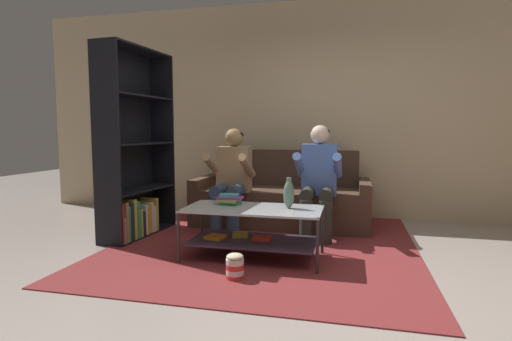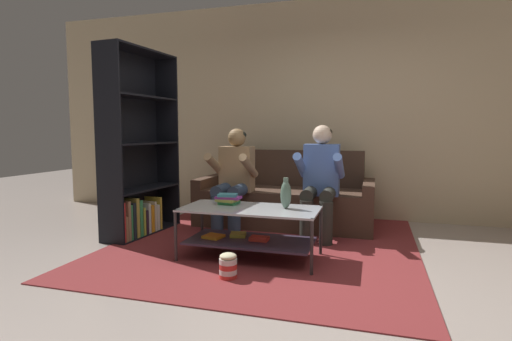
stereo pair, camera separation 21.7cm
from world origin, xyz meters
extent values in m
plane|color=#AA9C92|center=(0.00, 0.00, 0.00)|extent=(16.80, 16.80, 0.00)
cube|color=#CFB78F|center=(0.00, 2.46, 1.45)|extent=(8.40, 0.12, 2.90)
cube|color=#4A3327|center=(-0.47, 1.77, 0.23)|extent=(1.87, 0.88, 0.46)
cube|color=#3F2C21|center=(-0.47, 2.12, 0.69)|extent=(1.87, 0.18, 0.46)
cube|color=#4A3327|center=(-1.47, 1.77, 0.29)|extent=(0.13, 0.88, 0.58)
cube|color=#4A3327|center=(0.53, 1.77, 0.29)|extent=(0.13, 0.88, 0.58)
cylinder|color=#324258|center=(-1.07, 1.02, 0.23)|extent=(0.14, 0.14, 0.46)
cylinder|color=#324258|center=(-0.87, 1.02, 0.23)|extent=(0.14, 0.14, 0.46)
cylinder|color=#324258|center=(-1.07, 1.20, 0.50)|extent=(0.14, 0.42, 0.14)
cylinder|color=#324258|center=(-0.87, 1.20, 0.50)|extent=(0.14, 0.42, 0.14)
cube|color=#9F7D56|center=(-0.97, 1.41, 0.72)|extent=(0.38, 0.22, 0.53)
cylinder|color=#9F7D56|center=(-1.17, 1.23, 0.78)|extent=(0.09, 0.49, 0.31)
cylinder|color=#9F7D56|center=(-0.77, 1.23, 0.78)|extent=(0.09, 0.49, 0.31)
sphere|color=#947148|center=(-0.97, 1.41, 1.09)|extent=(0.21, 0.21, 0.21)
ellipsoid|color=black|center=(-0.97, 1.43, 1.12)|extent=(0.21, 0.21, 0.13)
cylinder|color=#2D2F28|center=(-0.07, 1.02, 0.23)|extent=(0.14, 0.14, 0.46)
cylinder|color=#2D2F28|center=(0.13, 1.02, 0.23)|extent=(0.14, 0.14, 0.46)
cylinder|color=#2D2F28|center=(-0.07, 1.20, 0.50)|extent=(0.14, 0.42, 0.14)
cylinder|color=#2D2F28|center=(0.13, 1.20, 0.50)|extent=(0.14, 0.42, 0.14)
cube|color=#5170B4|center=(0.03, 1.41, 0.74)|extent=(0.38, 0.22, 0.57)
cylinder|color=#5170B4|center=(-0.18, 1.23, 0.80)|extent=(0.09, 0.49, 0.31)
cylinder|color=#5170B4|center=(0.23, 1.23, 0.80)|extent=(0.09, 0.49, 0.31)
sphere|color=beige|center=(0.03, 1.41, 1.13)|extent=(0.21, 0.21, 0.21)
ellipsoid|color=black|center=(0.03, 1.43, 1.15)|extent=(0.21, 0.21, 0.13)
cube|color=#B5BABE|center=(-0.49, 0.39, 0.46)|extent=(1.24, 0.59, 0.02)
cube|color=#392D42|center=(-0.49, 0.39, 0.17)|extent=(1.14, 0.55, 0.02)
cylinder|color=#332E2E|center=(-1.10, 0.11, 0.24)|extent=(0.03, 0.03, 0.47)
cylinder|color=#332E2E|center=(0.12, 0.11, 0.24)|extent=(0.03, 0.03, 0.47)
cylinder|color=#332E2E|center=(-1.10, 0.68, 0.24)|extent=(0.03, 0.03, 0.47)
cylinder|color=#332E2E|center=(0.12, 0.68, 0.24)|extent=(0.03, 0.03, 0.47)
cube|color=orange|center=(-0.84, 0.37, 0.19)|extent=(0.20, 0.19, 0.03)
cube|color=#ACAB35|center=(-0.63, 0.48, 0.19)|extent=(0.17, 0.17, 0.03)
cube|color=red|center=(-0.40, 0.40, 0.19)|extent=(0.17, 0.12, 0.03)
cube|color=maroon|center=(-0.48, 0.98, 0.01)|extent=(3.00, 3.37, 0.01)
cube|color=#804E52|center=(-0.48, 0.98, 0.01)|extent=(1.65, 1.86, 0.00)
ellipsoid|color=#546F5E|center=(-0.17, 0.46, 0.60)|extent=(0.10, 0.10, 0.25)
cylinder|color=#546F5E|center=(-0.17, 0.46, 0.72)|extent=(0.04, 0.04, 0.06)
cube|color=#338E4C|center=(-0.74, 0.52, 0.49)|extent=(0.18, 0.15, 0.03)
cube|color=#ABB149|center=(-0.75, 0.50, 0.51)|extent=(0.21, 0.18, 0.02)
cube|color=#923391|center=(-0.74, 0.51, 0.54)|extent=(0.24, 0.13, 0.02)
cube|color=teal|center=(-0.75, 0.51, 0.56)|extent=(0.19, 0.15, 0.03)
cube|color=black|center=(-1.99, 0.42, 1.03)|extent=(0.33, 0.05, 2.06)
cube|color=black|center=(-1.90, 1.44, 1.03)|extent=(0.33, 0.05, 2.06)
cube|color=black|center=(-2.10, 0.94, 1.03)|extent=(0.11, 1.04, 2.06)
cube|color=black|center=(-1.95, 0.93, 0.01)|extent=(0.42, 1.03, 0.02)
cube|color=black|center=(-1.95, 0.93, 0.51)|extent=(0.42, 1.03, 0.02)
cube|color=black|center=(-1.95, 0.93, 1.03)|extent=(0.42, 1.03, 0.02)
cube|color=black|center=(-1.95, 0.93, 1.54)|extent=(0.42, 1.03, 0.02)
cube|color=black|center=(-1.95, 0.93, 2.05)|extent=(0.42, 1.03, 0.02)
cube|color=red|center=(-1.95, 0.45, 0.23)|extent=(0.22, 0.05, 0.41)
cube|color=#A27750|center=(-1.96, 0.49, 0.15)|extent=(0.23, 0.05, 0.27)
cube|color=#987656|center=(-1.98, 0.53, 0.23)|extent=(0.29, 0.06, 0.42)
cube|color=#2F894C|center=(-1.94, 0.57, 0.21)|extent=(0.22, 0.05, 0.37)
cube|color=#1E272F|center=(-1.95, 0.62, 0.21)|extent=(0.25, 0.07, 0.39)
cube|color=gold|center=(-1.97, 0.67, 0.23)|extent=(0.28, 0.07, 0.43)
cube|color=#369255|center=(-1.97, 0.73, 0.22)|extent=(0.30, 0.07, 0.40)
cube|color=gold|center=(-1.94, 0.78, 0.17)|extent=(0.24, 0.06, 0.31)
cube|color=#2A1C2D|center=(-1.94, 0.83, 0.15)|extent=(0.26, 0.06, 0.27)
cube|color=silver|center=(-1.94, 0.87, 0.19)|extent=(0.26, 0.06, 0.34)
cube|color=orange|center=(-1.91, 0.92, 0.17)|extent=(0.22, 0.07, 0.31)
cube|color=silver|center=(-1.92, 0.98, 0.19)|extent=(0.24, 0.05, 0.34)
cube|color=silver|center=(-1.94, 1.03, 0.17)|extent=(0.30, 0.08, 0.30)
cube|color=gold|center=(-1.90, 1.08, 0.21)|extent=(0.23, 0.05, 0.38)
cylinder|color=red|center=(-0.50, -0.14, 0.02)|extent=(0.14, 0.14, 0.04)
cylinder|color=white|center=(-0.50, -0.14, 0.06)|extent=(0.14, 0.14, 0.04)
cylinder|color=red|center=(-0.50, -0.14, 0.10)|extent=(0.14, 0.14, 0.04)
cylinder|color=white|center=(-0.50, -0.14, 0.15)|extent=(0.14, 0.14, 0.04)
ellipsoid|color=beige|center=(-0.50, -0.14, 0.18)|extent=(0.13, 0.13, 0.05)
camera|label=1|loc=(0.37, -3.07, 1.17)|focal=28.00mm
camera|label=2|loc=(0.58, -3.01, 1.17)|focal=28.00mm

